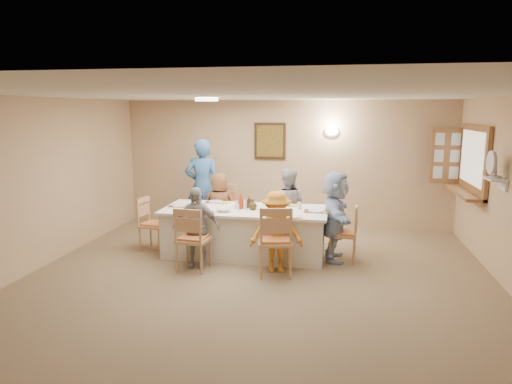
% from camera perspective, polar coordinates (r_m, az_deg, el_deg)
% --- Properties ---
extents(ground, '(7.00, 7.00, 0.00)m').
position_cam_1_polar(ground, '(6.04, -0.55, -12.30)').
color(ground, '#7E674C').
extents(room_walls, '(7.00, 7.00, 7.00)m').
position_cam_1_polar(room_walls, '(5.63, -0.57, 2.08)').
color(room_walls, tan).
rests_on(room_walls, ground).
extents(wall_picture, '(0.62, 0.05, 0.72)m').
position_cam_1_polar(wall_picture, '(9.06, 1.75, 6.38)').
color(wall_picture, '#341E12').
rests_on(wall_picture, room_walls).
extents(wall_sconce, '(0.26, 0.09, 0.18)m').
position_cam_1_polar(wall_sconce, '(8.92, 9.44, 7.47)').
color(wall_sconce, white).
rests_on(wall_sconce, room_walls).
extents(ceiling_light, '(0.36, 0.36, 0.05)m').
position_cam_1_polar(ceiling_light, '(7.27, -6.19, 11.43)').
color(ceiling_light, white).
rests_on(ceiling_light, room_walls).
extents(serving_hatch, '(0.06, 1.50, 1.15)m').
position_cam_1_polar(serving_hatch, '(8.20, 25.59, 3.56)').
color(serving_hatch, brown).
rests_on(serving_hatch, room_walls).
extents(hatch_sill, '(0.30, 1.50, 0.05)m').
position_cam_1_polar(hatch_sill, '(8.24, 24.50, -0.03)').
color(hatch_sill, brown).
rests_on(hatch_sill, room_walls).
extents(shutter_door, '(0.55, 0.04, 1.00)m').
position_cam_1_polar(shutter_door, '(8.87, 22.71, 4.21)').
color(shutter_door, brown).
rests_on(shutter_door, room_walls).
extents(fan_shelf, '(0.22, 0.36, 0.03)m').
position_cam_1_polar(fan_shelf, '(6.90, 27.74, 1.45)').
color(fan_shelf, white).
rests_on(fan_shelf, room_walls).
extents(desk_fan, '(0.30, 0.30, 0.28)m').
position_cam_1_polar(desk_fan, '(6.87, 27.61, 2.70)').
color(desk_fan, '#A5A5A8').
rests_on(desk_fan, fan_shelf).
extents(dining_table, '(2.61, 1.10, 0.76)m').
position_cam_1_polar(dining_table, '(7.35, -1.38, -4.99)').
color(dining_table, white).
rests_on(dining_table, ground).
extents(chair_back_left, '(0.54, 0.54, 0.99)m').
position_cam_1_polar(chair_back_left, '(8.22, -4.34, -2.55)').
color(chair_back_left, tan).
rests_on(chair_back_left, ground).
extents(chair_back_right, '(0.52, 0.52, 0.93)m').
position_cam_1_polar(chair_back_right, '(8.01, 4.01, -3.13)').
color(chair_back_right, tan).
rests_on(chair_back_right, ground).
extents(chair_front_left, '(0.49, 0.49, 0.95)m').
position_cam_1_polar(chair_front_left, '(6.73, -7.81, -5.68)').
color(chair_front_left, tan).
rests_on(chair_front_left, ground).
extents(chair_front_right, '(0.57, 0.57, 1.02)m').
position_cam_1_polar(chair_front_right, '(6.46, 2.40, -5.98)').
color(chair_front_right, tan).
rests_on(chair_front_right, ground).
extents(chair_left_end, '(0.47, 0.47, 0.89)m').
position_cam_1_polar(chair_left_end, '(7.79, -12.63, -3.88)').
color(chair_left_end, tan).
rests_on(chair_left_end, ground).
extents(chair_right_end, '(0.45, 0.45, 0.89)m').
position_cam_1_polar(chair_right_end, '(7.19, 10.85, -5.01)').
color(chair_right_end, tan).
rests_on(chair_right_end, ground).
extents(diner_back_left, '(0.66, 0.47, 1.23)m').
position_cam_1_polar(diner_back_left, '(8.08, -4.57, -1.90)').
color(diner_back_left, brown).
rests_on(diner_back_left, ground).
extents(diner_back_right, '(0.69, 0.56, 1.33)m').
position_cam_1_polar(diner_back_right, '(7.85, 3.93, -1.90)').
color(diner_back_right, '#A3A2AA').
rests_on(diner_back_right, ground).
extents(diner_front_left, '(0.76, 0.42, 1.21)m').
position_cam_1_polar(diner_front_left, '(6.81, -7.52, -4.38)').
color(diner_front_left, '#9F9F9F').
rests_on(diner_front_left, ground).
extents(diner_front_right, '(0.93, 0.72, 1.18)m').
position_cam_1_polar(diner_front_right, '(6.55, 2.56, -5.00)').
color(diner_front_right, orange).
rests_on(diner_front_right, ground).
extents(diner_right_end, '(1.33, 0.51, 1.40)m').
position_cam_1_polar(diner_right_end, '(7.13, 9.87, -2.99)').
color(diner_right_end, '#ACC4E7').
rests_on(diner_right_end, ground).
extents(caregiver, '(0.83, 0.70, 1.79)m').
position_cam_1_polar(caregiver, '(8.59, -6.69, 0.68)').
color(caregiver, '#3668A6').
rests_on(caregiver, ground).
extents(placemat_fl, '(0.36, 0.27, 0.01)m').
position_cam_1_polar(placemat_fl, '(7.01, -6.90, -2.60)').
color(placemat_fl, '#472B19').
rests_on(placemat_fl, dining_table).
extents(plate_fl, '(0.25, 0.25, 0.02)m').
position_cam_1_polar(plate_fl, '(7.01, -6.90, -2.52)').
color(plate_fl, white).
rests_on(plate_fl, dining_table).
extents(napkin_fl, '(0.13, 0.13, 0.01)m').
position_cam_1_polar(napkin_fl, '(6.91, -5.60, -2.70)').
color(napkin_fl, yellow).
rests_on(napkin_fl, dining_table).
extents(placemat_fr, '(0.37, 0.27, 0.01)m').
position_cam_1_polar(placemat_fr, '(6.76, 2.87, -3.03)').
color(placemat_fr, '#472B19').
rests_on(placemat_fr, dining_table).
extents(plate_fr, '(0.24, 0.24, 0.01)m').
position_cam_1_polar(plate_fr, '(6.76, 2.87, -2.94)').
color(plate_fr, white).
rests_on(plate_fr, dining_table).
extents(napkin_fr, '(0.15, 0.15, 0.01)m').
position_cam_1_polar(napkin_fr, '(6.69, 4.35, -3.12)').
color(napkin_fr, yellow).
rests_on(napkin_fr, dining_table).
extents(placemat_bl, '(0.32, 0.24, 0.01)m').
position_cam_1_polar(placemat_bl, '(7.80, -5.08, -1.25)').
color(placemat_bl, '#472B19').
rests_on(placemat_bl, dining_table).
extents(plate_bl, '(0.24, 0.24, 0.02)m').
position_cam_1_polar(plate_bl, '(7.80, -5.08, -1.18)').
color(plate_bl, white).
rests_on(plate_bl, dining_table).
extents(napkin_bl, '(0.14, 0.14, 0.01)m').
position_cam_1_polar(napkin_bl, '(7.71, -3.89, -1.32)').
color(napkin_bl, yellow).
rests_on(napkin_bl, dining_table).
extents(placemat_br, '(0.33, 0.25, 0.01)m').
position_cam_1_polar(placemat_br, '(7.57, 3.71, -1.58)').
color(placemat_br, '#472B19').
rests_on(placemat_br, dining_table).
extents(plate_br, '(0.23, 0.23, 0.01)m').
position_cam_1_polar(plate_br, '(7.57, 3.71, -1.51)').
color(plate_br, white).
rests_on(plate_br, dining_table).
extents(napkin_br, '(0.15, 0.15, 0.01)m').
position_cam_1_polar(napkin_br, '(7.51, 5.03, -1.65)').
color(napkin_br, yellow).
rests_on(napkin_br, dining_table).
extents(placemat_le, '(0.33, 0.25, 0.01)m').
position_cam_1_polar(placemat_le, '(7.56, -9.58, -1.73)').
color(placemat_le, '#472B19').
rests_on(placemat_le, dining_table).
extents(plate_le, '(0.25, 0.25, 0.02)m').
position_cam_1_polar(plate_le, '(7.56, -9.58, -1.65)').
color(plate_le, white).
rests_on(plate_le, dining_table).
extents(napkin_le, '(0.15, 0.15, 0.01)m').
position_cam_1_polar(napkin_le, '(7.45, -8.41, -1.81)').
color(napkin_le, yellow).
rests_on(napkin_le, dining_table).
extents(placemat_re, '(0.35, 0.26, 0.01)m').
position_cam_1_polar(placemat_re, '(7.12, 7.47, -2.41)').
color(placemat_re, '#472B19').
rests_on(placemat_re, dining_table).
extents(plate_re, '(0.24, 0.24, 0.01)m').
position_cam_1_polar(plate_re, '(7.12, 7.48, -2.33)').
color(plate_re, white).
rests_on(plate_re, dining_table).
extents(napkin_re, '(0.13, 0.13, 0.01)m').
position_cam_1_polar(napkin_re, '(7.07, 8.91, -2.49)').
color(napkin_re, yellow).
rests_on(napkin_re, dining_table).
extents(teacup_a, '(0.15, 0.15, 0.08)m').
position_cam_1_polar(teacup_a, '(7.18, -7.83, -2.02)').
color(teacup_a, white).
rests_on(teacup_a, dining_table).
extents(teacup_b, '(0.15, 0.15, 0.09)m').
position_cam_1_polar(teacup_b, '(7.67, 2.60, -1.10)').
color(teacup_b, white).
rests_on(teacup_b, dining_table).
extents(bowl_a, '(0.30, 0.30, 0.06)m').
position_cam_1_polar(bowl_a, '(7.08, -4.06, -2.22)').
color(bowl_a, white).
rests_on(bowl_a, dining_table).
extents(bowl_b, '(0.29, 0.29, 0.06)m').
position_cam_1_polar(bowl_b, '(7.46, 1.91, -1.53)').
color(bowl_b, white).
rests_on(bowl_b, dining_table).
extents(condiment_ketchup, '(0.12, 0.12, 0.25)m').
position_cam_1_polar(condiment_ketchup, '(7.24, -1.91, -1.15)').
color(condiment_ketchup, red).
rests_on(condiment_ketchup, dining_table).
extents(condiment_brown, '(0.14, 0.14, 0.19)m').
position_cam_1_polar(condiment_brown, '(7.31, -0.86, -1.25)').
color(condiment_brown, '#3C2810').
rests_on(condiment_brown, dining_table).
extents(condiment_malt, '(0.18, 0.18, 0.17)m').
position_cam_1_polar(condiment_malt, '(7.17, -0.39, -1.59)').
color(condiment_malt, '#3C2810').
rests_on(condiment_malt, dining_table).
extents(drinking_glass, '(0.07, 0.07, 0.11)m').
position_cam_1_polar(drinking_glass, '(7.33, -2.46, -1.55)').
color(drinking_glass, silver).
rests_on(drinking_glass, dining_table).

